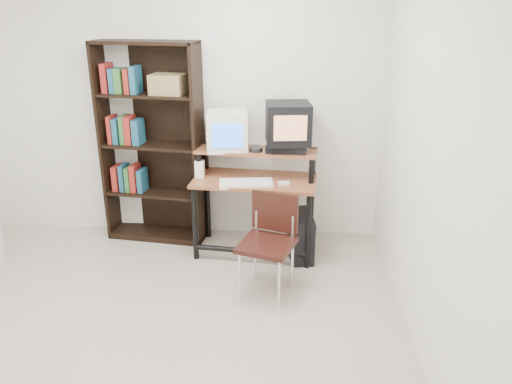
# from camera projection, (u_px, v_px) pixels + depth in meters

# --- Properties ---
(floor) EXTENTS (4.00, 4.00, 0.01)m
(floor) POSITION_uv_depth(u_px,v_px,m) (124.00, 355.00, 3.40)
(floor) COLOR beige
(floor) RESTS_ON ground
(back_wall) EXTENTS (4.00, 0.01, 2.60)m
(back_wall) POSITION_uv_depth(u_px,v_px,m) (174.00, 107.00, 4.79)
(back_wall) COLOR white
(back_wall) RESTS_ON floor
(right_wall) EXTENTS (0.01, 4.00, 2.60)m
(right_wall) POSITION_uv_depth(u_px,v_px,m) (449.00, 181.00, 2.82)
(right_wall) COLOR white
(right_wall) RESTS_ON floor
(computer_desk) EXTENTS (1.16, 0.66, 0.98)m
(computer_desk) POSITION_uv_depth(u_px,v_px,m) (255.00, 184.00, 4.58)
(computer_desk) COLOR #975531
(computer_desk) RESTS_ON floor
(crt_monitor) EXTENTS (0.40, 0.41, 0.35)m
(crt_monitor) POSITION_uv_depth(u_px,v_px,m) (227.00, 131.00, 4.55)
(crt_monitor) COLOR white
(crt_monitor) RESTS_ON computer_desk
(vcr) EXTENTS (0.38, 0.29, 0.08)m
(vcr) POSITION_uv_depth(u_px,v_px,m) (286.00, 148.00, 4.51)
(vcr) COLOR black
(vcr) RESTS_ON computer_desk
(crt_tv) EXTENTS (0.42, 0.42, 0.36)m
(crt_tv) POSITION_uv_depth(u_px,v_px,m) (288.00, 123.00, 4.45)
(crt_tv) COLOR black
(crt_tv) RESTS_ON vcr
(cd_spindle) EXTENTS (0.13, 0.13, 0.05)m
(cd_spindle) POSITION_uv_depth(u_px,v_px,m) (256.00, 150.00, 4.50)
(cd_spindle) COLOR #26262B
(cd_spindle) RESTS_ON computer_desk
(keyboard) EXTENTS (0.49, 0.26, 0.03)m
(keyboard) POSITION_uv_depth(u_px,v_px,m) (246.00, 184.00, 4.42)
(keyboard) COLOR white
(keyboard) RESTS_ON computer_desk
(mousepad) EXTENTS (0.24, 0.21, 0.01)m
(mousepad) POSITION_uv_depth(u_px,v_px,m) (286.00, 185.00, 4.42)
(mousepad) COLOR black
(mousepad) RESTS_ON computer_desk
(mouse) EXTENTS (0.11, 0.07, 0.03)m
(mouse) POSITION_uv_depth(u_px,v_px,m) (284.00, 184.00, 4.40)
(mouse) COLOR white
(mouse) RESTS_ON mousepad
(desk_speaker) EXTENTS (0.08, 0.08, 0.17)m
(desk_speaker) POSITION_uv_depth(u_px,v_px,m) (200.00, 170.00, 4.57)
(desk_speaker) COLOR white
(desk_speaker) RESTS_ON computer_desk
(pc_tower) EXTENTS (0.26, 0.47, 0.42)m
(pc_tower) POSITION_uv_depth(u_px,v_px,m) (300.00, 236.00, 4.64)
(pc_tower) COLOR black
(pc_tower) RESTS_ON floor
(school_chair) EXTENTS (0.52, 0.52, 0.82)m
(school_chair) POSITION_uv_depth(u_px,v_px,m) (270.00, 234.00, 4.00)
(school_chair) COLOR black
(school_chair) RESTS_ON floor
(bookshelf) EXTENTS (1.00, 0.45, 1.92)m
(bookshelf) POSITION_uv_depth(u_px,v_px,m) (153.00, 142.00, 4.79)
(bookshelf) COLOR black
(bookshelf) RESTS_ON floor
(wall_outlet) EXTENTS (0.02, 0.08, 0.12)m
(wall_outlet) POSITION_uv_depth(u_px,v_px,m) (390.00, 246.00, 4.25)
(wall_outlet) COLOR beige
(wall_outlet) RESTS_ON right_wall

